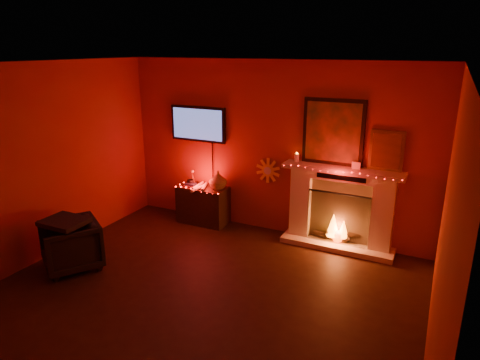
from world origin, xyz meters
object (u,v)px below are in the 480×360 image
Objects in this scene: tv at (198,124)px; armchair at (71,245)px; console_table at (204,202)px; fireplace at (340,200)px; sunburst_clock at (268,171)px.

armchair is at bearing -105.00° from tv.
console_table is 2.28m from armchair.
tv is at bearing 108.03° from armchair.
fireplace reaches higher than sunburst_clock.
console_table is at bearing -176.74° from fireplace.
console_table is (-1.05, -0.22, -0.62)m from sunburst_clock.
tv is 3.10× the size of sunburst_clock.
fireplace is 2.32× the size of console_table.
fireplace is 3.00× the size of armchair.
sunburst_clock is at bearing 1.24° from tv.
tv is 2.74m from armchair.
sunburst_clock is at bearing 175.63° from fireplace.
tv reaches higher than sunburst_clock.
tv is at bearing 135.51° from console_table.
fireplace is at bearing -4.37° from sunburst_clock.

